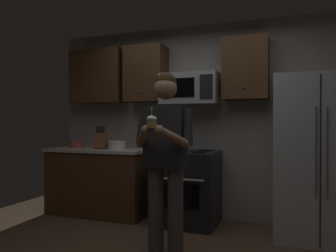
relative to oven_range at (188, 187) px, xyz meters
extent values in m
cube|color=gray|center=(0.15, 0.39, 0.84)|extent=(4.40, 0.10, 2.60)
cube|color=black|center=(0.00, 0.00, 0.00)|extent=(0.76, 0.66, 0.92)
cube|color=black|center=(0.00, -0.33, -0.04)|extent=(0.48, 0.01, 0.28)
cylinder|color=#99999E|center=(0.00, -0.36, 0.16)|extent=(0.60, 0.03, 0.03)
cylinder|color=black|center=(-0.18, -0.14, 0.46)|extent=(0.18, 0.18, 0.01)
cylinder|color=black|center=(0.18, -0.14, 0.46)|extent=(0.18, 0.18, 0.01)
cylinder|color=black|center=(-0.18, 0.14, 0.46)|extent=(0.18, 0.18, 0.01)
cylinder|color=black|center=(0.18, 0.14, 0.46)|extent=(0.18, 0.18, 0.01)
cube|color=#9EA0A5|center=(0.00, 0.12, 1.26)|extent=(0.74, 0.40, 0.40)
cube|color=black|center=(-0.09, -0.08, 1.26)|extent=(0.40, 0.01, 0.24)
cube|color=black|center=(0.26, -0.08, 1.26)|extent=(0.16, 0.01, 0.30)
cube|color=#B7BABF|center=(1.50, -0.04, 0.44)|extent=(0.90, 0.72, 1.80)
cylinder|color=gray|center=(1.45, -0.41, 0.54)|extent=(0.02, 0.02, 0.90)
cylinder|color=gray|center=(1.55, -0.41, 0.54)|extent=(0.02, 0.02, 0.90)
cube|color=black|center=(1.50, -0.40, 0.44)|extent=(0.01, 0.01, 1.74)
cube|color=#4C301C|center=(-1.40, 0.17, 1.49)|extent=(0.80, 0.34, 0.76)
sphere|color=brown|center=(-1.40, -0.01, 1.24)|extent=(0.03, 0.03, 0.03)
cube|color=#4C301C|center=(-0.65, 0.17, 1.49)|extent=(0.55, 0.34, 0.76)
sphere|color=brown|center=(-0.65, -0.01, 1.24)|extent=(0.03, 0.03, 0.03)
cube|color=#4C301C|center=(0.70, 0.17, 1.49)|extent=(0.55, 0.34, 0.76)
sphere|color=brown|center=(0.70, -0.01, 1.24)|extent=(0.03, 0.03, 0.03)
cube|color=#4C301C|center=(-1.30, 0.02, -0.02)|extent=(1.40, 0.62, 0.88)
cube|color=beige|center=(-1.30, 0.02, 0.44)|extent=(1.44, 0.66, 0.04)
cube|color=brown|center=(-1.24, -0.03, 0.57)|extent=(0.16, 0.15, 0.24)
cylinder|color=black|center=(-1.29, -0.05, 0.72)|extent=(0.02, 0.04, 0.09)
cylinder|color=black|center=(-1.27, -0.05, 0.72)|extent=(0.02, 0.04, 0.09)
cylinder|color=black|center=(-1.24, -0.05, 0.72)|extent=(0.02, 0.04, 0.09)
cylinder|color=black|center=(-1.21, -0.05, 0.72)|extent=(0.02, 0.04, 0.09)
cylinder|color=black|center=(-1.18, -0.05, 0.72)|extent=(0.02, 0.04, 0.09)
cylinder|color=white|center=(-1.01, -0.02, 0.51)|extent=(0.23, 0.23, 0.10)
torus|color=white|center=(-1.01, -0.02, 0.56)|extent=(0.24, 0.24, 0.01)
cylinder|color=#B24C3F|center=(-1.69, 0.04, 0.50)|extent=(0.20, 0.20, 0.09)
torus|color=#B24C3F|center=(-1.69, 0.04, 0.55)|extent=(0.21, 0.21, 0.01)
cylinder|color=#4C4742|center=(0.00, -1.06, -0.03)|extent=(0.15, 0.15, 0.86)
cylinder|color=#4C4742|center=(0.20, -1.06, -0.03)|extent=(0.15, 0.15, 0.86)
cube|color=#262628|center=(0.10, -1.06, 0.69)|extent=(0.38, 0.22, 0.58)
sphere|color=#A37556|center=(0.10, -1.06, 1.15)|extent=(0.22, 0.22, 0.22)
sphere|color=#382314|center=(0.10, -1.05, 1.20)|extent=(0.20, 0.20, 0.20)
cylinder|color=#262628|center=(-0.12, -1.09, 0.78)|extent=(0.15, 0.18, 0.35)
cylinder|color=#A37556|center=(-0.05, -1.25, 0.69)|extent=(0.26, 0.33, 0.21)
sphere|color=#A37556|center=(0.04, -1.38, 0.76)|extent=(0.09, 0.09, 0.09)
cylinder|color=#262628|center=(0.33, -1.09, 0.78)|extent=(0.15, 0.18, 0.35)
cylinder|color=#A37556|center=(0.25, -1.25, 0.69)|extent=(0.26, 0.33, 0.21)
sphere|color=#A37556|center=(0.16, -1.38, 0.76)|extent=(0.09, 0.09, 0.09)
cylinder|color=#A87F56|center=(0.10, -1.40, 0.80)|extent=(0.08, 0.08, 0.06)
ellipsoid|color=white|center=(0.10, -1.40, 0.85)|extent=(0.09, 0.09, 0.06)
cylinder|color=#4CBF66|center=(0.10, -1.40, 0.90)|extent=(0.01, 0.01, 0.06)
ellipsoid|color=#FFD159|center=(0.10, -1.40, 0.94)|extent=(0.01, 0.01, 0.02)
camera|label=1|loc=(1.21, -4.02, 0.82)|focal=35.47mm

